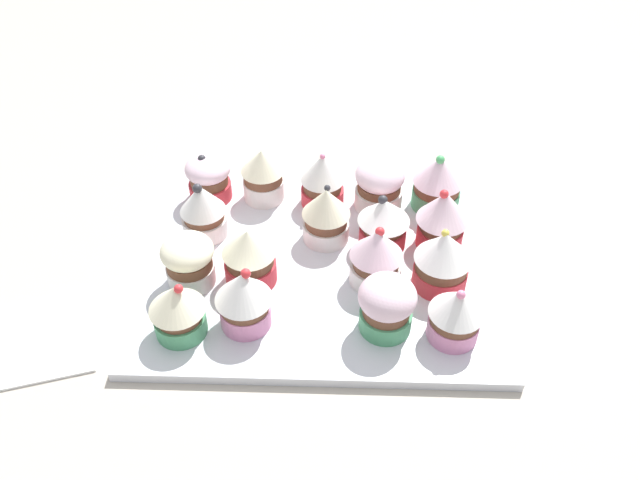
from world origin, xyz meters
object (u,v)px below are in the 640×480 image
Objects in this scene: cupcake_11 at (442,218)px; cupcake_14 at (322,179)px; cupcake_9 at (326,214)px; cupcake_1 at (244,298)px; cupcake_13 at (263,174)px; baking_tray at (320,262)px; cupcake_5 at (249,256)px; cupcake_3 at (456,313)px; napkin at (39,339)px; cupcake_8 at (203,210)px; cupcake_6 at (376,256)px; cupcake_2 at (387,304)px; cupcake_7 at (443,259)px; cupcake_4 at (189,260)px; cupcake_0 at (178,309)px; cupcake_10 at (384,222)px; cupcake_12 at (209,177)px; cupcake_16 at (438,181)px; cupcake_15 at (379,184)px.

cupcake_11 reaches higher than cupcake_14.
cupcake_1 is at bearing -120.75° from cupcake_9.
baking_tray is at bearing -56.10° from cupcake_13.
cupcake_5 is at bearing -163.33° from cupcake_11.
napkin is (-43.47, -1.14, -4.32)cm from cupcake_3.
cupcake_11 reaches higher than cupcake_8.
baking_tray is 5.65× the size of cupcake_5.
baking_tray is at bearing 152.67° from cupcake_6.
cupcake_8 is (-20.32, 7.46, -0.10)cm from cupcake_6.
cupcake_8 is 0.99× the size of cupcake_14.
cupcake_2 is 14.83cm from cupcake_11.
cupcake_5 is 21.15cm from cupcake_7.
cupcake_11 is at bearing 38.58° from cupcake_6.
cupcake_4 is at bearing -177.90° from cupcake_6.
baking_tray is at bearing -16.70° from cupcake_8.
cupcake_11 is 1.12× the size of cupcake_13.
cupcake_1 is at bearing 177.38° from cupcake_3.
cupcake_8 is (-27.54, 7.75, -0.19)cm from cupcake_7.
baking_tray is at bearing 15.57° from cupcake_4.
cupcake_1 reaches higher than cupcake_3.
napkin is at bearing -133.08° from cupcake_13.
cupcake_0 is 0.90× the size of cupcake_14.
cupcake_3 reaches higher than napkin.
cupcake_10 is at bearing -177.33° from cupcake_11.
cupcake_14 is (14.32, 14.42, 0.44)cm from cupcake_4.
cupcake_8 reaches higher than napkin.
cupcake_13 is at bearing 47.52° from cupcake_8.
cupcake_6 reaches higher than baking_tray.
cupcake_6 reaches higher than cupcake_12.
cupcake_10 reaches higher than cupcake_2.
cupcake_0 is at bearing -164.48° from cupcake_7.
cupcake_10 is (14.99, 6.21, -0.12)cm from cupcake_5.
cupcake_2 is 9.09cm from cupcake_7.
cupcake_16 is at bearing -0.28° from cupcake_14.
cupcake_3 is (6.94, -0.89, -0.06)cm from cupcake_2.
cupcake_6 is 1.19× the size of cupcake_12.
cupcake_3 is 31.94cm from cupcake_8.
cupcake_4 is at bearing -146.89° from cupcake_15.
cupcake_3 is at bearing 1.50° from napkin.
cupcake_4 is at bearing 91.43° from cupcake_0.
cupcake_16 is (21.92, 20.28, -0.06)cm from cupcake_1.
cupcake_6 is 37.03cm from napkin.
cupcake_9 is 1.18× the size of cupcake_12.
baking_tray is at bearing 22.28° from napkin.
cupcake_8 is at bearing -167.82° from cupcake_16.
napkin is (-14.89, -23.25, -4.06)cm from cupcake_12.
cupcake_11 is at bearing -44.86° from cupcake_15.
cupcake_16 is (28.55, 21.57, 0.36)cm from cupcake_0.
cupcake_3 is 0.89× the size of cupcake_16.
cupcake_6 is at bearing 2.10° from cupcake_4.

